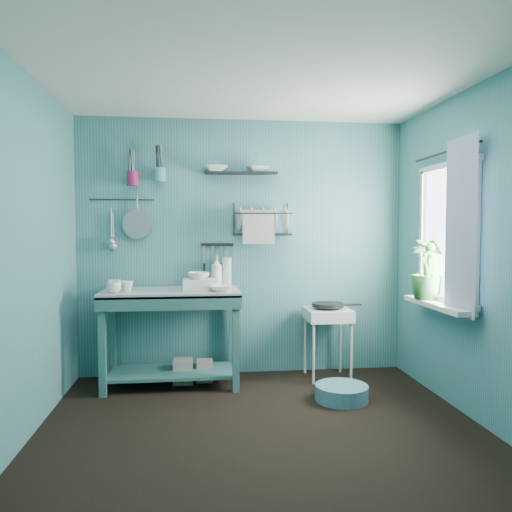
{
  "coord_description": "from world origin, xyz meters",
  "views": [
    {
      "loc": [
        -0.45,
        -3.41,
        1.43
      ],
      "look_at": [
        0.05,
        0.85,
        1.2
      ],
      "focal_mm": 35.0,
      "sensor_mm": 36.0,
      "label": 1
    }
  ],
  "objects": [
    {
      "name": "hotplate_stand",
      "position": [
        0.79,
        1.22,
        0.34
      ],
      "size": [
        0.5,
        0.5,
        0.67
      ],
      "primitive_type": "cube",
      "rotation": [
        0.0,
        0.0,
        -0.21
      ],
      "color": "silver",
      "rests_on": "floor"
    },
    {
      "name": "potted_plant",
      "position": [
        1.51,
        0.65,
        1.09
      ],
      "size": [
        0.38,
        0.38,
        0.52
      ],
      "primitive_type": "imported",
      "rotation": [
        0.0,
        0.0,
        -0.4
      ],
      "color": "#2A6B2C",
      "rests_on": "windowsill"
    },
    {
      "name": "curtain_rod",
      "position": [
        1.54,
        0.45,
        2.05
      ],
      "size": [
        0.02,
        1.05,
        0.02
      ],
      "primitive_type": "cylinder",
      "rotation": [
        1.57,
        0.0,
        0.0
      ],
      "color": "black",
      "rests_on": "wall_right"
    },
    {
      "name": "colander",
      "position": [
        -1.02,
        1.45,
        1.48
      ],
      "size": [
        0.28,
        0.03,
        0.28
      ],
      "primitive_type": "cylinder",
      "rotation": [
        1.54,
        0.0,
        0.0
      ],
      "color": "#98999F",
      "rests_on": "wall_back"
    },
    {
      "name": "soap_bottle",
      "position": [
        -0.27,
        1.36,
        1.03
      ],
      "size": [
        0.11,
        0.12,
        0.3
      ],
      "primitive_type": "imported",
      "color": "silver",
      "rests_on": "work_counter"
    },
    {
      "name": "mug_mid",
      "position": [
        -1.07,
        1.1,
        0.92
      ],
      "size": [
        0.14,
        0.14,
        0.09
      ],
      "primitive_type": "imported",
      "rotation": [
        0.0,
        0.0,
        0.52
      ],
      "color": "white",
      "rests_on": "work_counter"
    },
    {
      "name": "tub_bowl",
      "position": [
        -0.44,
        1.14,
        1.01
      ],
      "size": [
        0.2,
        0.19,
        0.06
      ],
      "primitive_type": "imported",
      "color": "white",
      "rests_on": "wash_tub"
    },
    {
      "name": "upper_shelf",
      "position": [
        -0.03,
        1.4,
        1.97
      ],
      "size": [
        0.71,
        0.24,
        0.02
      ],
      "primitive_type": "cube",
      "rotation": [
        0.0,
        0.0,
        -0.09
      ],
      "color": "black",
      "rests_on": "wall_back"
    },
    {
      "name": "frying_pan",
      "position": [
        0.79,
        1.22,
        0.71
      ],
      "size": [
        0.3,
        0.3,
        0.03
      ],
      "primitive_type": "cylinder",
      "color": "black",
      "rests_on": "hotplate_stand"
    },
    {
      "name": "ladle_outer",
      "position": [
        -1.26,
        1.46,
        1.48
      ],
      "size": [
        0.01,
        0.01,
        0.3
      ],
      "primitive_type": "cylinder",
      "color": "#98999F",
      "rests_on": "wall_back"
    },
    {
      "name": "hook_rail",
      "position": [
        -1.17,
        1.47,
        1.71
      ],
      "size": [
        0.6,
        0.01,
        0.01
      ],
      "primitive_type": "cylinder",
      "rotation": [
        0.0,
        1.57,
        0.0
      ],
      "color": "black",
      "rests_on": "wall_back"
    },
    {
      "name": "knife_strip",
      "position": [
        -0.26,
        1.47,
        1.28
      ],
      "size": [
        0.32,
        0.07,
        0.03
      ],
      "primitive_type": "cube",
      "rotation": [
        0.0,
        0.0,
        -0.14
      ],
      "color": "black",
      "rests_on": "wall_back"
    },
    {
      "name": "dish_rack",
      "position": [
        0.17,
        1.37,
        1.53
      ],
      "size": [
        0.57,
        0.28,
        0.32
      ],
      "primitive_type": "cube",
      "rotation": [
        0.0,
        0.0,
        -0.07
      ],
      "color": "black",
      "rests_on": "wall_back"
    },
    {
      "name": "ceiling",
      "position": [
        0.0,
        0.0,
        2.5
      ],
      "size": [
        3.2,
        3.2,
        0.0
      ],
      "primitive_type": "plane",
      "rotation": [
        3.14,
        0.0,
        0.0
      ],
      "color": "silver",
      "rests_on": "ground"
    },
    {
      "name": "counter_bowl",
      "position": [
        -0.24,
        1.01,
        0.9
      ],
      "size": [
        0.22,
        0.22,
        0.05
      ],
      "primitive_type": "imported",
      "color": "white",
      "rests_on": "work_counter"
    },
    {
      "name": "shelf_bowl_left",
      "position": [
        -0.27,
        1.4,
        2.06
      ],
      "size": [
        0.23,
        0.23,
        0.06
      ],
      "primitive_type": "imported",
      "rotation": [
        0.0,
        0.0,
        0.0
      ],
      "color": "white",
      "rests_on": "upper_shelf"
    },
    {
      "name": "ladle_inner",
      "position": [
        -1.25,
        1.46,
        1.44
      ],
      "size": [
        0.01,
        0.01,
        0.3
      ],
      "primitive_type": "cylinder",
      "color": "#98999F",
      "rests_on": "wall_back"
    },
    {
      "name": "mug_right",
      "position": [
        -1.19,
        1.16,
        0.93
      ],
      "size": [
        0.17,
        0.17,
        0.1
      ],
      "primitive_type": "imported",
      "rotation": [
        0.0,
        0.0,
        1.05
      ],
      "color": "white",
      "rests_on": "work_counter"
    },
    {
      "name": "wall_front",
      "position": [
        0.0,
        -1.5,
        1.25
      ],
      "size": [
        3.2,
        0.0,
        3.2
      ],
      "primitive_type": "plane",
      "rotation": [
        -1.57,
        0.0,
        0.0
      ],
      "color": "#3C767B",
      "rests_on": "ground"
    },
    {
      "name": "work_counter",
      "position": [
        -0.69,
        1.16,
        0.44
      ],
      "size": [
        1.25,
        0.64,
        0.88
      ],
      "primitive_type": "cube",
      "rotation": [
        0.0,
        0.0,
        -0.01
      ],
      "color": "#306561",
      "rests_on": "floor"
    },
    {
      "name": "utensil_cup_magenta",
      "position": [
        -1.05,
        1.42,
        1.91
      ],
      "size": [
        0.11,
        0.11,
        0.13
      ],
      "primitive_type": "cylinder",
      "color": "#921B51",
      "rests_on": "wall_back"
    },
    {
      "name": "windowsill",
      "position": [
        1.5,
        0.45,
        0.81
      ],
      "size": [
        0.16,
        0.95,
        0.04
      ],
      "primitive_type": "cube",
      "color": "silver",
      "rests_on": "wall_right"
    },
    {
      "name": "wash_tub",
      "position": [
        -0.44,
        1.14,
        0.93
      ],
      "size": [
        0.28,
        0.22,
        0.1
      ],
      "primitive_type": "cube",
      "color": "silver",
      "rests_on": "work_counter"
    },
    {
      "name": "mug_left",
      "position": [
        -1.17,
        1.0,
        0.93
      ],
      "size": [
        0.12,
        0.12,
        0.1
      ],
      "primitive_type": "imported",
      "color": "white",
      "rests_on": "work_counter"
    },
    {
      "name": "water_bottle",
      "position": [
        -0.17,
        1.38,
        1.02
      ],
      "size": [
        0.09,
        0.09,
        0.28
      ],
      "primitive_type": "cylinder",
      "color": "silver",
      "rests_on": "work_counter"
    },
    {
      "name": "floor",
      "position": [
        0.0,
        0.0,
        0.0
      ],
      "size": [
        3.2,
        3.2,
        0.0
      ],
      "primitive_type": "plane",
      "color": "black",
      "rests_on": "ground"
    },
    {
      "name": "storage_tin_small",
      "position": [
        -0.39,
        1.24,
        0.1
      ],
      "size": [
        0.15,
        0.15,
        0.2
      ],
      "primitive_type": "cube",
      "color": "gray",
      "rests_on": "floor"
    },
    {
      "name": "wall_left",
      "position": [
        -1.6,
        0.0,
        1.25
      ],
      "size": [
        0.0,
        3.0,
        3.0
      ],
      "primitive_type": "plane",
      "rotation": [
        1.57,
        0.0,
        1.57
      ],
      "color": "#3C767B",
      "rests_on": "ground"
    },
    {
      "name": "floor_basin",
      "position": [
        0.74,
        0.57,
        0.07
      ],
      "size": [
        0.44,
        0.44,
        0.13
      ],
      "primitive_type": "cylinder",
      "color": "teal",
      "rests_on": "floor"
    },
    {
      "name": "wall_back",
      "position": [
        0.0,
        1.5,
        1.25
      ],
      "size": [
        3.2,
        0.0,
        3.2
      ],
      "primitive_type": "plane",
      "rotation": [
        1.57,
        0.0,
        0.0
      ],
      "color": "#3C767B",
      "rests_on": "ground"
    },
    {
      "name": "storage_tin_large",
      "position": [
        -0.59,
        1.21,
        0.11
      ],
      "size": [
        0.18,
        0.18,
        0.22
      ],
      "primitive_type": "cube",
      "color": "gray",
      "rests_on": "floor"
    },
    {
      "name": "wall_right",
      "position": [
        1.6,
        0.0,
        1.25
      ],
      "size": [
        0.0,
        3.0,
        3.0
      ],
      "primitive_type": "plane",
      "rotation": [
        1.57,
        0.0,
        -1.57
      ],
      "color": "#3C767B",
      "rests_on": "ground"
    },
    {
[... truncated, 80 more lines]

